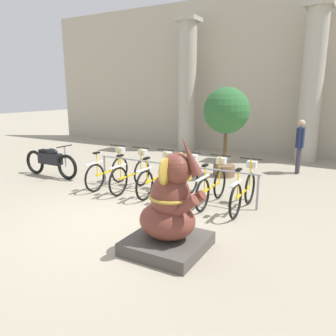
{
  "coord_description": "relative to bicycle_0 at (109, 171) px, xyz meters",
  "views": [
    {
      "loc": [
        3.65,
        -4.54,
        2.41
      ],
      "look_at": [
        0.71,
        0.67,
        1.0
      ],
      "focal_mm": 35.0,
      "sensor_mm": 36.0,
      "label": 1
    }
  ],
  "objects": [
    {
      "name": "elephant_statue",
      "position": [
        3.06,
        -2.27,
        0.19
      ],
      "size": [
        1.14,
        1.14,
        1.81
      ],
      "color": "#4C4742",
      "rests_on": "ground_plane"
    },
    {
      "name": "person_pedestrian",
      "position": [
        4.03,
        3.85,
        0.54
      ],
      "size": [
        0.21,
        0.47,
        1.6
      ],
      "color": "#383342",
      "rests_on": "ground_plane"
    },
    {
      "name": "bike_rack",
      "position": [
        1.77,
        0.14,
        0.2
      ],
      "size": [
        4.13,
        0.05,
        0.77
      ],
      "color": "gray",
      "rests_on": "ground_plane"
    },
    {
      "name": "bicycle_2",
      "position": [
        1.41,
        0.05,
        0.0
      ],
      "size": [
        0.48,
        1.68,
        1.03
      ],
      "color": "black",
      "rests_on": "ground_plane"
    },
    {
      "name": "bicycle_0",
      "position": [
        0.0,
        0.0,
        0.0
      ],
      "size": [
        0.48,
        1.68,
        1.03
      ],
      "color": "black",
      "rests_on": "ground_plane"
    },
    {
      "name": "bicycle_3",
      "position": [
        2.12,
        0.03,
        0.0
      ],
      "size": [
        0.48,
        1.68,
        1.03
      ],
      "color": "black",
      "rests_on": "ground_plane"
    },
    {
      "name": "ground_plane",
      "position": [
        1.68,
        -1.81,
        -0.41
      ],
      "size": [
        60.0,
        60.0,
        0.0
      ],
      "primitive_type": "plane",
      "color": "#9E937F"
    },
    {
      "name": "column_left",
      "position": [
        -0.63,
        5.79,
        2.21
      ],
      "size": [
        0.88,
        0.88,
        5.16
      ],
      "color": "#ADA899",
      "rests_on": "ground_plane"
    },
    {
      "name": "bicycle_5",
      "position": [
        3.53,
        -0.0,
        0.0
      ],
      "size": [
        0.48,
        1.68,
        1.03
      ],
      "color": "black",
      "rests_on": "ground_plane"
    },
    {
      "name": "bicycle_4",
      "position": [
        2.83,
        0.04,
        0.0
      ],
      "size": [
        0.48,
        1.68,
        1.03
      ],
      "color": "black",
      "rests_on": "ground_plane"
    },
    {
      "name": "building_facade",
      "position": [
        1.68,
        6.79,
        2.59
      ],
      "size": [
        20.0,
        0.2,
        6.0
      ],
      "color": "#B2A893",
      "rests_on": "ground_plane"
    },
    {
      "name": "bicycle_1",
      "position": [
        0.71,
        0.01,
        0.0
      ],
      "size": [
        0.48,
        1.68,
        1.03
      ],
      "color": "black",
      "rests_on": "ground_plane"
    },
    {
      "name": "potted_tree",
      "position": [
        2.22,
        2.48,
        1.37
      ],
      "size": [
        1.29,
        1.29,
        2.53
      ],
      "color": "brown",
      "rests_on": "ground_plane"
    },
    {
      "name": "column_right",
      "position": [
        3.99,
        5.79,
        2.21
      ],
      "size": [
        0.88,
        0.88,
        5.16
      ],
      "color": "#ADA899",
      "rests_on": "ground_plane"
    },
    {
      "name": "motorcycle",
      "position": [
        -2.08,
        -0.04,
        0.05
      ],
      "size": [
        2.03,
        0.55,
        0.95
      ],
      "color": "black",
      "rests_on": "ground_plane"
    }
  ]
}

